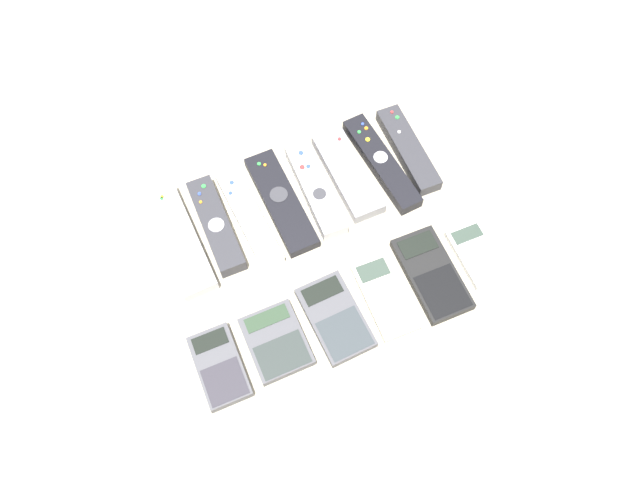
{
  "coord_description": "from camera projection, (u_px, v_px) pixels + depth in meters",
  "views": [
    {
      "loc": [
        -0.19,
        -0.4,
        0.94
      ],
      "look_at": [
        0.0,
        0.03,
        0.01
      ],
      "focal_mm": 35.0,
      "sensor_mm": 36.0,
      "label": 1
    }
  ],
  "objects": [
    {
      "name": "remote_0",
      "position": [
        180.0,
        241.0,
        1.04
      ],
      "size": [
        0.06,
        0.21,
        0.03
      ],
      "rotation": [
        0.0,
        0.0,
        0.02
      ],
      "color": "silver",
      "rests_on": "ground_plane"
    },
    {
      "name": "remote_4",
      "position": [
        315.0,
        189.0,
        1.08
      ],
      "size": [
        0.05,
        0.19,
        0.03
      ],
      "rotation": [
        0.0,
        0.0,
        -0.05
      ],
      "color": "silver",
      "rests_on": "ground_plane"
    },
    {
      "name": "calculator_0",
      "position": [
        219.0,
        367.0,
        0.95
      ],
      "size": [
        0.07,
        0.12,
        0.02
      ],
      "rotation": [
        0.0,
        0.0,
        -0.02
      ],
      "color": "#4C4C51",
      "rests_on": "ground_plane"
    },
    {
      "name": "remote_5",
      "position": [
        348.0,
        173.0,
        1.1
      ],
      "size": [
        0.06,
        0.18,
        0.03
      ],
      "rotation": [
        0.0,
        0.0,
        -0.01
      ],
      "color": "gray",
      "rests_on": "ground_plane"
    },
    {
      "name": "remote_2",
      "position": [
        247.0,
        213.0,
        1.07
      ],
      "size": [
        0.05,
        0.22,
        0.02
      ],
      "rotation": [
        0.0,
        0.0,
        0.05
      ],
      "color": "white",
      "rests_on": "ground_plane"
    },
    {
      "name": "calculator_5",
      "position": [
        477.0,
        254.0,
        1.03
      ],
      "size": [
        0.07,
        0.11,
        0.01
      ],
      "rotation": [
        0.0,
        0.0,
        -0.03
      ],
      "color": "silver",
      "rests_on": "ground_plane"
    },
    {
      "name": "calculator_4",
      "position": [
        432.0,
        274.0,
        1.02
      ],
      "size": [
        0.08,
        0.16,
        0.02
      ],
      "rotation": [
        0.0,
        0.0,
        -0.03
      ],
      "color": "black",
      "rests_on": "ground_plane"
    },
    {
      "name": "ground_plane",
      "position": [
        327.0,
        258.0,
        1.04
      ],
      "size": [
        3.0,
        3.0,
        0.0
      ],
      "primitive_type": "plane",
      "color": "#B2A88E"
    },
    {
      "name": "calculator_3",
      "position": [
        385.0,
        297.0,
        1.0
      ],
      "size": [
        0.07,
        0.14,
        0.01
      ],
      "rotation": [
        0.0,
        0.0,
        -0.05
      ],
      "color": "beige",
      "rests_on": "ground_plane"
    },
    {
      "name": "remote_7",
      "position": [
        408.0,
        149.0,
        1.12
      ],
      "size": [
        0.05,
        0.19,
        0.03
      ],
      "rotation": [
        0.0,
        0.0,
        -0.04
      ],
      "color": "#333338",
      "rests_on": "ground_plane"
    },
    {
      "name": "remote_6",
      "position": [
        381.0,
        163.0,
        1.11
      ],
      "size": [
        0.06,
        0.21,
        0.02
      ],
      "rotation": [
        0.0,
        0.0,
        0.07
      ],
      "color": "black",
      "rests_on": "ground_plane"
    },
    {
      "name": "remote_3",
      "position": [
        281.0,
        202.0,
        1.08
      ],
      "size": [
        0.06,
        0.21,
        0.02
      ],
      "rotation": [
        0.0,
        0.0,
        0.01
      ],
      "color": "black",
      "rests_on": "ground_plane"
    },
    {
      "name": "remote_1",
      "position": [
        216.0,
        225.0,
        1.05
      ],
      "size": [
        0.05,
        0.18,
        0.03
      ],
      "rotation": [
        0.0,
        0.0,
        -0.02
      ],
      "color": "#333338",
      "rests_on": "ground_plane"
    },
    {
      "name": "calculator_1",
      "position": [
        276.0,
        342.0,
        0.96
      ],
      "size": [
        0.09,
        0.11,
        0.02
      ],
      "rotation": [
        0.0,
        0.0,
        -0.01
      ],
      "color": "#4C4C51",
      "rests_on": "ground_plane"
    },
    {
      "name": "calculator_2",
      "position": [
        335.0,
        318.0,
        0.98
      ],
      "size": [
        0.08,
        0.14,
        0.02
      ],
      "rotation": [
        0.0,
        0.0,
        0.03
      ],
      "color": "#4C4C51",
      "rests_on": "ground_plane"
    }
  ]
}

